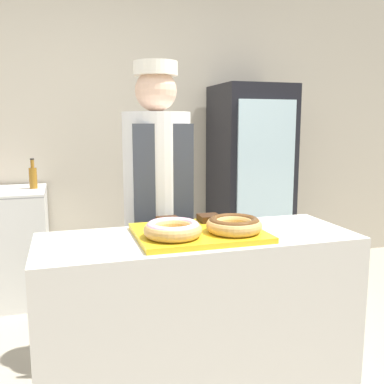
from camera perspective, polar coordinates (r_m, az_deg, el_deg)
wall_back at (r=3.92m, az=-8.77°, el=8.46°), size 8.00×0.06×2.70m
display_counter at (r=2.07m, az=0.85°, el=-17.96°), size 1.40×0.52×0.90m
serving_tray at (r=1.90m, az=0.88°, el=-5.47°), size 0.55×0.44×0.02m
donut_light_glaze at (r=1.78m, az=-2.57°, el=-4.90°), size 0.24×0.24×0.06m
donut_chocolate_glaze at (r=1.87m, az=5.62°, el=-4.29°), size 0.24×0.24×0.06m
brownie_back_left at (r=2.01m, az=-3.21°, el=-3.87°), size 0.10×0.10×0.03m
brownie_back_right at (r=2.06m, az=2.30°, el=-3.50°), size 0.10×0.10×0.03m
baker_person at (r=2.40m, az=-4.60°, el=-2.47°), size 0.37×0.37×1.72m
beverage_fridge at (r=3.89m, az=7.73°, el=1.25°), size 0.63×0.64×1.72m
bottle_amber_b at (r=3.57m, az=-20.43°, el=1.90°), size 0.06×0.06×0.24m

